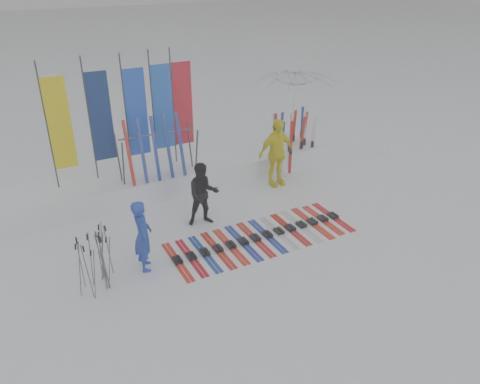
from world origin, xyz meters
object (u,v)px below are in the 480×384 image
tent_canopy (295,106)px  ski_rack (158,148)px  person_blue (143,236)px  person_black (203,194)px  person_yellow (276,153)px  ski_row (261,236)px

tent_canopy → ski_rack: size_ratio=1.39×
person_blue → tent_canopy: size_ratio=0.56×
person_black → ski_rack: size_ratio=0.78×
person_yellow → tent_canopy: bearing=43.5°
ski_row → tent_canopy: bearing=50.2°
person_black → ski_row: size_ratio=0.37×
person_black → ski_row: 1.72m
person_black → ski_row: (0.91, -1.25, -0.76)m
person_yellow → ski_row: person_yellow is taller
tent_canopy → ski_row: bearing=-129.8°
person_blue → person_yellow: bearing=-52.0°
tent_canopy → ski_row: (-4.26, -5.10, -1.24)m
person_blue → ski_row: size_ratio=0.36×
person_black → tent_canopy: tent_canopy is taller
tent_canopy → ski_row: 6.76m
person_blue → ski_rack: size_ratio=0.77×
person_blue → tent_canopy: bearing=-42.3°
tent_canopy → person_black: bearing=-143.3°
ski_row → person_black: bearing=126.2°
person_yellow → ski_rack: 3.28m
person_black → person_yellow: (2.71, 1.07, 0.18)m
person_yellow → ski_row: 3.08m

